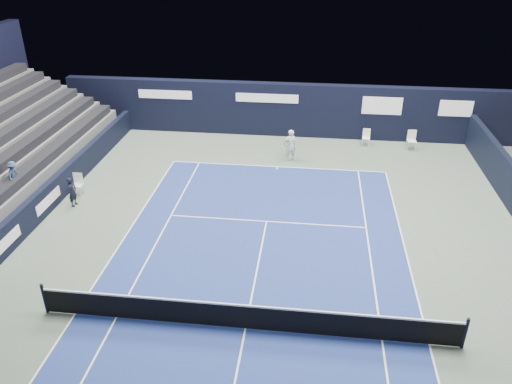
# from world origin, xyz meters

# --- Properties ---
(ground) EXTENTS (48.00, 48.00, 0.00)m
(ground) POSITION_xyz_m (0.00, 2.00, 0.00)
(ground) COLOR #4F5E53
(ground) RESTS_ON ground
(court_surface) EXTENTS (10.97, 23.77, 0.01)m
(court_surface) POSITION_xyz_m (0.00, 0.00, 0.00)
(court_surface) COLOR navy
(court_surface) RESTS_ON ground
(folding_chair_back_a) EXTENTS (0.45, 0.48, 0.95)m
(folding_chair_back_a) POSITION_xyz_m (4.73, 15.48, 0.63)
(folding_chair_back_a) COLOR white
(folding_chair_back_a) RESTS_ON ground
(folding_chair_back_b) EXTENTS (0.50, 0.48, 1.09)m
(folding_chair_back_b) POSITION_xyz_m (7.18, 15.15, 0.62)
(folding_chair_back_b) COLOR silver
(folding_chair_back_b) RESTS_ON ground
(line_judge_chair) EXTENTS (0.45, 0.44, 1.00)m
(line_judge_chair) POSITION_xyz_m (-8.88, 7.86, 0.57)
(line_judge_chair) COLOR white
(line_judge_chair) RESTS_ON ground
(line_judge) EXTENTS (0.36, 0.52, 1.37)m
(line_judge) POSITION_xyz_m (-8.60, 6.76, 0.68)
(line_judge) COLOR black
(line_judge) RESTS_ON ground
(court_markings) EXTENTS (11.03, 23.83, 0.00)m
(court_markings) POSITION_xyz_m (0.00, 0.00, 0.01)
(court_markings) COLOR white
(court_markings) RESTS_ON court_surface
(tennis_net) EXTENTS (12.90, 0.10, 1.10)m
(tennis_net) POSITION_xyz_m (0.00, 0.00, 0.51)
(tennis_net) COLOR black
(tennis_net) RESTS_ON ground
(back_sponsor_wall) EXTENTS (26.00, 0.63, 3.10)m
(back_sponsor_wall) POSITION_xyz_m (0.01, 16.50, 1.55)
(back_sponsor_wall) COLOR black
(back_sponsor_wall) RESTS_ON ground
(side_barrier_left) EXTENTS (0.33, 22.00, 1.20)m
(side_barrier_left) POSITION_xyz_m (-9.50, 5.97, 0.60)
(side_barrier_left) COLOR black
(side_barrier_left) RESTS_ON ground
(tennis_player) EXTENTS (0.72, 0.91, 1.70)m
(tennis_player) POSITION_xyz_m (0.59, 12.84, 0.85)
(tennis_player) COLOR silver
(tennis_player) RESTS_ON ground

